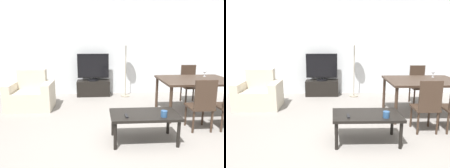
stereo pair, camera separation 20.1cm
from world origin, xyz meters
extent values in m
plane|color=gray|center=(0.00, 0.00, 0.00)|extent=(18.00, 18.00, 0.00)
cube|color=silver|center=(0.00, 3.57, 1.35)|extent=(7.08, 0.06, 2.70)
cube|color=beige|center=(-1.96, 2.25, 0.21)|extent=(0.63, 0.70, 0.42)
cube|color=beige|center=(-1.96, 2.50, 0.64)|extent=(0.63, 0.20, 0.45)
cube|color=beige|center=(-2.37, 2.25, 0.30)|extent=(0.18, 0.70, 0.60)
cube|color=beige|center=(-1.56, 2.25, 0.30)|extent=(0.18, 0.70, 0.60)
cube|color=black|center=(-0.56, 3.30, 0.21)|extent=(0.89, 0.40, 0.42)
cylinder|color=black|center=(-0.56, 3.30, 0.44)|extent=(0.30, 0.30, 0.03)
cylinder|color=black|center=(-0.56, 3.30, 0.48)|extent=(0.04, 0.04, 0.05)
cube|color=black|center=(-0.56, 3.30, 0.83)|extent=(0.85, 0.04, 0.66)
cube|color=black|center=(-0.56, 3.28, 0.83)|extent=(0.81, 0.01, 0.62)
cube|color=black|center=(0.26, 0.51, 0.43)|extent=(1.04, 0.58, 0.04)
cylinder|color=black|center=(-0.21, 0.27, 0.21)|extent=(0.05, 0.05, 0.41)
cylinder|color=black|center=(0.72, 0.27, 0.21)|extent=(0.05, 0.05, 0.41)
cylinder|color=black|center=(-0.21, 0.75, 0.21)|extent=(0.05, 0.05, 0.41)
cylinder|color=black|center=(0.72, 0.75, 0.21)|extent=(0.05, 0.05, 0.41)
cube|color=#38281E|center=(1.57, 1.66, 0.73)|extent=(1.44, 1.08, 0.04)
cylinder|color=#38281E|center=(0.91, 1.19, 0.35)|extent=(0.06, 0.06, 0.71)
cylinder|color=#38281E|center=(0.91, 2.14, 0.35)|extent=(0.06, 0.06, 0.71)
cylinder|color=#38281E|center=(2.23, 2.14, 0.35)|extent=(0.06, 0.06, 0.71)
cube|color=#38281E|center=(1.31, 0.90, 0.41)|extent=(0.40, 0.40, 0.04)
cylinder|color=#38281E|center=(1.15, 1.06, 0.20)|extent=(0.04, 0.04, 0.39)
cylinder|color=#38281E|center=(1.48, 1.06, 0.20)|extent=(0.04, 0.04, 0.39)
cylinder|color=#38281E|center=(1.15, 0.73, 0.20)|extent=(0.04, 0.04, 0.39)
cylinder|color=#38281E|center=(1.48, 0.73, 0.20)|extent=(0.04, 0.04, 0.39)
cube|color=#38281E|center=(1.31, 0.71, 0.67)|extent=(0.37, 0.04, 0.49)
cube|color=#38281E|center=(1.82, 2.43, 0.41)|extent=(0.40, 0.40, 0.04)
cylinder|color=#38281E|center=(1.66, 2.27, 0.20)|extent=(0.04, 0.04, 0.39)
cylinder|color=#38281E|center=(1.98, 2.27, 0.20)|extent=(0.04, 0.04, 0.39)
cylinder|color=#38281E|center=(1.66, 2.59, 0.20)|extent=(0.04, 0.04, 0.39)
cylinder|color=#38281E|center=(1.98, 2.59, 0.20)|extent=(0.04, 0.04, 0.39)
cube|color=#38281E|center=(1.82, 2.61, 0.67)|extent=(0.37, 0.04, 0.49)
cylinder|color=#38281E|center=(1.66, 1.06, 0.20)|extent=(0.04, 0.04, 0.39)
cylinder|color=#38281E|center=(1.66, 0.73, 0.20)|extent=(0.04, 0.04, 0.39)
cylinder|color=gray|center=(0.32, 3.16, 0.01)|extent=(0.24, 0.24, 0.02)
cylinder|color=gray|center=(0.32, 3.16, 0.71)|extent=(0.02, 0.02, 1.37)
cone|color=white|center=(0.32, 3.16, 1.52)|extent=(0.29, 0.29, 0.26)
cube|color=black|center=(-0.03, 0.41, 0.46)|extent=(0.04, 0.15, 0.02)
cylinder|color=navy|center=(0.52, 0.35, 0.50)|extent=(0.09, 0.09, 0.09)
cylinder|color=silver|center=(1.91, 1.96, 0.75)|extent=(0.06, 0.06, 0.01)
cylinder|color=silver|center=(1.91, 1.96, 0.79)|extent=(0.01, 0.01, 0.07)
sphere|color=silver|center=(1.91, 1.96, 0.86)|extent=(0.07, 0.07, 0.07)
camera|label=1|loc=(-0.46, -2.62, 1.60)|focal=35.00mm
camera|label=2|loc=(-0.26, -2.63, 1.60)|focal=35.00mm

